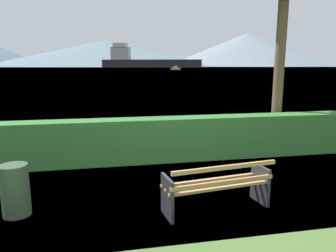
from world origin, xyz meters
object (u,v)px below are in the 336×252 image
object	(u,v)px
park_bench	(217,186)
sailboat_mid	(176,68)
trash_bin	(15,190)
cargo_ship_large	(144,61)

from	to	relation	value
park_bench	sailboat_mid	xyz separation A→B (m)	(33.64, 155.04, 0.27)
park_bench	trash_bin	world-z (taller)	park_bench
trash_bin	cargo_ship_large	distance (m)	321.18
sailboat_mid	park_bench	bearing A→B (deg)	-102.24
trash_bin	sailboat_mid	distance (m)	158.90
park_bench	cargo_ship_large	bearing A→B (deg)	83.32
cargo_ship_large	sailboat_mid	bearing A→B (deg)	-91.30
trash_bin	cargo_ship_large	world-z (taller)	cargo_ship_large
park_bench	trash_bin	distance (m)	3.29
park_bench	sailboat_mid	size ratio (longest dim) A/B	0.36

